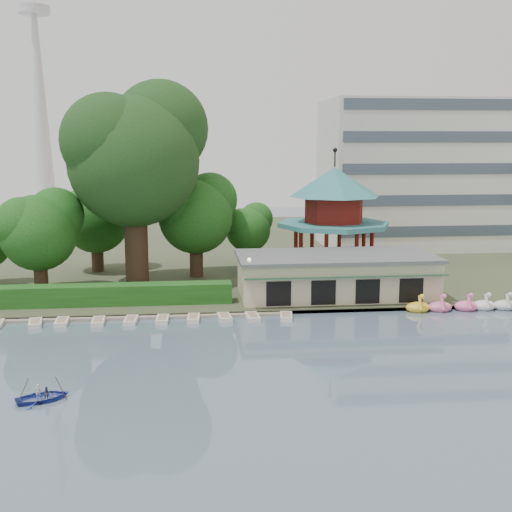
{
  "coord_description": "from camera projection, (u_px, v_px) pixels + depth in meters",
  "views": [
    {
      "loc": [
        -3.71,
        -36.26,
        14.64
      ],
      "look_at": [
        2.0,
        18.0,
        5.0
      ],
      "focal_mm": 45.0,
      "sensor_mm": 36.0,
      "label": 1
    }
  ],
  "objects": [
    {
      "name": "big_tree",
      "position": [
        135.0,
        150.0,
        62.74
      ],
      "size": [
        14.17,
        13.21,
        20.52
      ],
      "color": "#3A281C",
      "rests_on": "shore"
    },
    {
      "name": "small_trees",
      "position": [
        110.0,
        221.0,
        66.92
      ],
      "size": [
        38.55,
        17.51,
        11.14
      ],
      "color": "#3A281C",
      "rests_on": "shore"
    },
    {
      "name": "dock",
      "position": [
        92.0,
        318.0,
        54.03
      ],
      "size": [
        34.0,
        1.6,
        0.24
      ],
      "primitive_type": "cube",
      "color": "gray",
      "rests_on": "ground"
    },
    {
      "name": "moored_rowboats",
      "position": [
        98.0,
        321.0,
        52.7
      ],
      "size": [
        32.52,
        2.76,
        0.36
      ],
      "color": "silver",
      "rests_on": "ground"
    },
    {
      "name": "lamp_post",
      "position": [
        249.0,
        273.0,
        56.62
      ],
      "size": [
        0.36,
        0.36,
        4.28
      ],
      "color": "black",
      "rests_on": "shore"
    },
    {
      "name": "boathouse",
      "position": [
        336.0,
        275.0,
        60.58
      ],
      "size": [
        18.6,
        9.39,
        3.9
      ],
      "color": "beige",
      "rests_on": "shore"
    },
    {
      "name": "office_building",
      "position": [
        454.0,
        179.0,
        88.1
      ],
      "size": [
        38.0,
        18.0,
        20.0
      ],
      "color": "silver",
      "rests_on": "shore"
    },
    {
      "name": "embankment",
      "position": [
        234.0,
        313.0,
        55.36
      ],
      "size": [
        220.0,
        0.6,
        0.3
      ],
      "primitive_type": "cube",
      "color": "gray",
      "rests_on": "ground"
    },
    {
      "name": "hedge",
      "position": [
        62.0,
        296.0,
        56.74
      ],
      "size": [
        30.0,
        2.0,
        1.8
      ],
      "primitive_type": "cube",
      "color": "#20581A",
      "rests_on": "shore"
    },
    {
      "name": "pavilion",
      "position": [
        334.0,
        210.0,
        69.71
      ],
      "size": [
        12.4,
        12.4,
        13.5
      ],
      "color": "beige",
      "rests_on": "shore"
    },
    {
      "name": "broadcast_tower",
      "position": [
        37.0,
        67.0,
        165.31
      ],
      "size": [
        8.0,
        8.0,
        96.0
      ],
      "color": "silver",
      "rests_on": "ground"
    },
    {
      "name": "rowboat_with_passengers",
      "position": [
        42.0,
        393.0,
        36.87
      ],
      "size": [
        4.98,
        4.31,
        2.01
      ],
      "color": "#2E40A4",
      "rests_on": "ground"
    },
    {
      "name": "swan_boats",
      "position": [
        506.0,
        305.0,
        57.15
      ],
      "size": [
        19.27,
        2.11,
        1.92
      ],
      "color": "yellow",
      "rests_on": "ground"
    },
    {
      "name": "shore",
      "position": [
        216.0,
        248.0,
        89.33
      ],
      "size": [
        220.0,
        70.0,
        0.4
      ],
      "primitive_type": "cube",
      "color": "#424930",
      "rests_on": "ground"
    },
    {
      "name": "ground_plane",
      "position": [
        254.0,
        390.0,
        38.44
      ],
      "size": [
        220.0,
        220.0,
        0.0
      ],
      "primitive_type": "plane",
      "color": "slate",
      "rests_on": "ground"
    }
  ]
}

